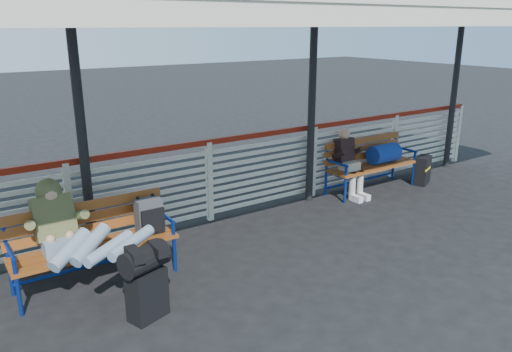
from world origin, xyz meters
TOP-DOWN VIEW (x-y plane):
  - ground at (0.00, 0.00)m, footprint 60.00×60.00m
  - fence at (0.00, 1.90)m, footprint 12.08×0.08m
  - canopy at (-0.00, 0.87)m, footprint 12.60×3.60m
  - luggage_stack at (-1.79, -0.04)m, footprint 0.53×0.39m
  - bench_left at (-1.83, 1.00)m, footprint 1.80×0.56m
  - bench_right at (3.17, 1.56)m, footprint 1.80×0.56m
  - traveler_man at (-2.14, 0.65)m, footprint 0.94×1.63m
  - companion_person at (2.49, 1.55)m, footprint 0.32×0.66m
  - suitcase_side at (4.09, 1.25)m, footprint 0.43×0.36m

SIDE VIEW (x-z plane):
  - ground at x=0.00m, z-range 0.00..0.00m
  - suitcase_side at x=4.09m, z-range 0.00..0.52m
  - luggage_stack at x=-1.79m, z-range 0.03..0.81m
  - bench_left at x=-1.83m, z-range 0.12..1.04m
  - bench_right at x=3.17m, z-range 0.13..1.05m
  - companion_person at x=2.49m, z-range 0.02..1.17m
  - fence at x=0.00m, z-range 0.04..1.28m
  - traveler_man at x=-2.14m, z-range 0.30..1.07m
  - canopy at x=0.00m, z-range 1.46..4.62m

